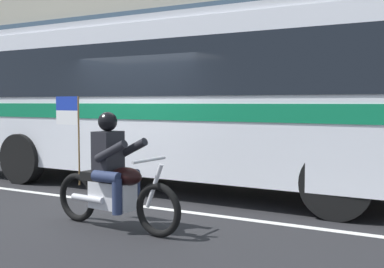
% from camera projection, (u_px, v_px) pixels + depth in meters
% --- Properties ---
extents(ground_plane, '(60.00, 60.00, 0.00)m').
position_uv_depth(ground_plane, '(138.00, 197.00, 8.54)').
color(ground_plane, black).
extents(sidewalk_curb, '(28.00, 3.80, 0.15)m').
position_uv_depth(sidewalk_curb, '(247.00, 162.00, 12.98)').
color(sidewalk_curb, '#B7B2A8').
rests_on(sidewalk_curb, ground_plane).
extents(lane_center_stripe, '(26.60, 0.14, 0.01)m').
position_uv_depth(lane_center_stripe, '(117.00, 203.00, 8.01)').
color(lane_center_stripe, silver).
rests_on(lane_center_stripe, ground_plane).
extents(transit_bus, '(11.02, 2.79, 3.22)m').
position_uv_depth(transit_bus, '(192.00, 92.00, 9.23)').
color(transit_bus, silver).
rests_on(transit_bus, ground_plane).
extents(motorcycle_with_rider, '(2.19, 0.64, 1.78)m').
position_uv_depth(motorcycle_with_rider, '(113.00, 179.00, 6.37)').
color(motorcycle_with_rider, black).
rests_on(motorcycle_with_rider, ground_plane).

